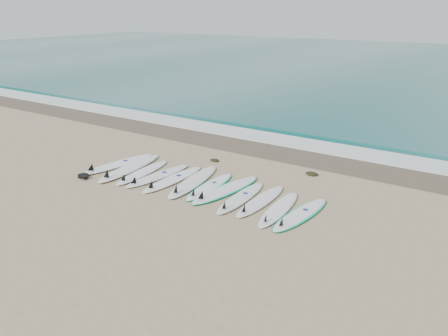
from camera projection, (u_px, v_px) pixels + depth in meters
The scene contains 20 objects.
ground at pixel (198, 187), 12.49m from camera, with size 120.00×120.00×0.00m, color tan.
ocean at pixel (417, 66), 38.10m from camera, with size 120.00×55.00×0.03m, color #226363.
wet_sand_band at pixel (265, 150), 15.72m from camera, with size 120.00×1.80×0.01m, color brown.
foam_band at pixel (282, 140), 16.82m from camera, with size 120.00×1.40×0.04m, color silver.
wave_crest at pixel (298, 131), 17.99m from camera, with size 120.00×1.00×0.10m, color #226363.
surfboard_0 at pixel (117, 164), 14.14m from camera, with size 1.00×2.77×0.35m.
surfboard_1 at pixel (129, 168), 13.76m from camera, with size 0.86×2.94×0.37m.
surfboard_2 at pixel (142, 173), 13.43m from camera, with size 0.69×2.45×0.31m.
surfboard_3 at pixel (157, 176), 13.16m from camera, with size 0.82×2.54×0.32m.
surfboard_4 at pixel (172, 180), 12.89m from camera, with size 0.61×2.55×0.32m.
surfboard_5 at pixel (192, 182), 12.70m from camera, with size 1.00×2.85×0.36m.
surfboard_6 at pixel (209, 186), 12.42m from camera, with size 0.67×2.35×0.30m.
surfboard_7 at pixel (225, 190), 12.18m from camera, with size 1.06×2.74×0.34m.
surfboard_8 at pixel (240, 198), 11.64m from camera, with size 0.58×2.41×0.31m.
surfboard_9 at pixel (260, 201), 11.45m from camera, with size 0.52×2.38×0.30m.
surfboard_10 at pixel (278, 210), 10.98m from camera, with size 0.65×2.36×0.30m.
surfboard_11 at pixel (300, 215), 10.74m from camera, with size 0.87×2.44×0.30m.
seaweed_near at pixel (215, 160), 14.58m from camera, with size 0.34×0.26×0.07m, color black.
seaweed_far at pixel (312, 174), 13.39m from camera, with size 0.39×0.31×0.08m, color black.
leash_coil at pixel (83, 176), 13.17m from camera, with size 0.46×0.36×0.11m.
Camera 1 is at (6.88, -9.28, 4.85)m, focal length 35.00 mm.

